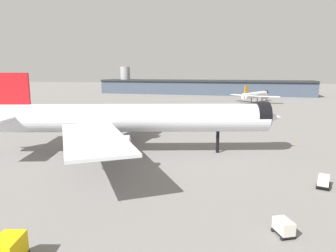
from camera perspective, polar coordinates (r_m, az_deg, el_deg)
The scene contains 7 objects.
ground at distance 69.52m, azimuth -8.48°, elevation -5.16°, with size 900.00×900.00×0.00m, color slate.
airliner_near_gate at distance 68.26m, azimuth -7.37°, elevation 1.39°, with size 68.07×61.22×18.01m.
airliner_far_taxiway at distance 191.72m, azimuth 16.07°, elevation 5.62°, with size 28.43×31.71×10.29m.
terminal_building at distance 254.44m, azimuth 5.93°, elevation 7.31°, with size 173.32×38.75×22.62m.
baggage_tug_wing at distance 55.07m, azimuth 27.12°, elevation -9.24°, with size 2.71×3.54×1.85m.
baggage_cart_trailing at distance 38.26m, azimuth 20.84°, elevation -17.28°, with size 2.57×2.80×1.82m.
traffic_cone_near_nose at distance 84.10m, azimuth 23.12°, elevation -2.99°, with size 0.49×0.49×0.61m, color #F2600C.
Camera 1 is at (23.20, -62.97, 18.15)m, focal length 32.54 mm.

